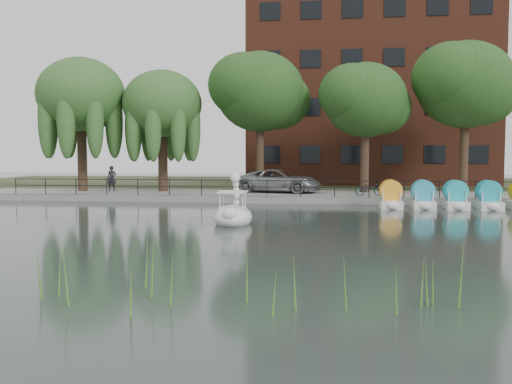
% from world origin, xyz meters
% --- Properties ---
extents(ground_plane, '(120.00, 120.00, 0.00)m').
position_xyz_m(ground_plane, '(0.00, 0.00, 0.00)').
color(ground_plane, '#414F4B').
extents(promenade, '(40.00, 6.00, 0.40)m').
position_xyz_m(promenade, '(0.00, 16.00, 0.20)').
color(promenade, gray).
rests_on(promenade, ground_plane).
extents(kerb, '(40.00, 0.25, 0.40)m').
position_xyz_m(kerb, '(0.00, 13.05, 0.20)').
color(kerb, gray).
rests_on(kerb, ground_plane).
extents(land_strip, '(60.00, 22.00, 0.36)m').
position_xyz_m(land_strip, '(0.00, 30.00, 0.18)').
color(land_strip, '#47512D').
rests_on(land_strip, ground_plane).
extents(railing, '(32.00, 0.05, 1.00)m').
position_xyz_m(railing, '(0.00, 13.25, 1.15)').
color(railing, black).
rests_on(railing, promenade).
extents(apartment_building, '(20.00, 10.07, 18.00)m').
position_xyz_m(apartment_building, '(7.00, 29.97, 9.36)').
color(apartment_building, '#4C1E16').
rests_on(apartment_building, land_strip).
extents(willow_left, '(5.88, 5.88, 9.01)m').
position_xyz_m(willow_left, '(-13.00, 16.50, 6.87)').
color(willow_left, '#473323').
rests_on(willow_left, promenade).
extents(willow_mid, '(5.32, 5.32, 8.15)m').
position_xyz_m(willow_mid, '(-7.50, 17.00, 6.25)').
color(willow_mid, '#473323').
rests_on(willow_mid, promenade).
extents(broadleaf_center, '(6.00, 6.00, 9.25)m').
position_xyz_m(broadleaf_center, '(-1.00, 18.00, 7.06)').
color(broadleaf_center, '#473323').
rests_on(broadleaf_center, promenade).
extents(broadleaf_right, '(5.40, 5.40, 8.32)m').
position_xyz_m(broadleaf_right, '(6.00, 17.50, 6.39)').
color(broadleaf_right, '#473323').
rests_on(broadleaf_right, promenade).
extents(broadleaf_far, '(6.30, 6.30, 9.71)m').
position_xyz_m(broadleaf_far, '(12.50, 18.50, 7.40)').
color(broadleaf_far, '#473323').
rests_on(broadleaf_far, promenade).
extents(minivan, '(4.19, 6.75, 1.74)m').
position_xyz_m(minivan, '(0.45, 16.61, 1.27)').
color(minivan, gray).
rests_on(minivan, promenade).
extents(bicycle, '(0.82, 1.78, 1.00)m').
position_xyz_m(bicycle, '(6.11, 14.47, 0.90)').
color(bicycle, gray).
rests_on(bicycle, promenade).
extents(pedestrian, '(0.76, 0.56, 1.98)m').
position_xyz_m(pedestrian, '(-10.85, 16.27, 1.39)').
color(pedestrian, black).
rests_on(pedestrian, promenade).
extents(swan_boat, '(1.72, 2.70, 2.18)m').
position_xyz_m(swan_boat, '(-0.37, 3.13, 0.48)').
color(swan_boat, white).
rests_on(swan_boat, ground_plane).
extents(pedal_boat_row, '(9.65, 1.70, 1.40)m').
position_xyz_m(pedal_boat_row, '(11.24, 10.90, 0.61)').
color(pedal_boat_row, white).
rests_on(pedal_boat_row, ground_plane).
extents(reed_bank, '(24.00, 2.40, 1.20)m').
position_xyz_m(reed_bank, '(2.00, -9.50, 0.60)').
color(reed_bank, '#669938').
rests_on(reed_bank, ground_plane).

